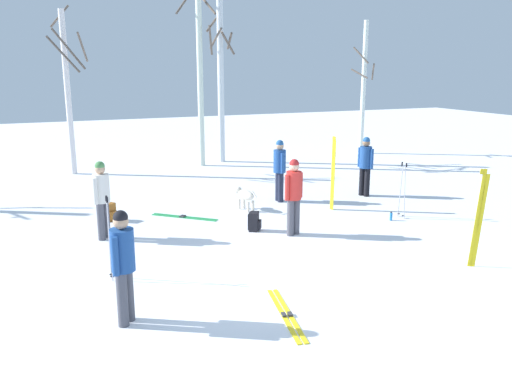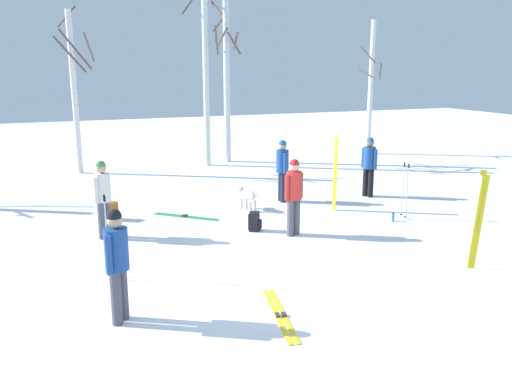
{
  "view_description": "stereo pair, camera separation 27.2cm",
  "coord_description": "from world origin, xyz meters",
  "px_view_note": "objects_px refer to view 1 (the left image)",
  "views": [
    {
      "loc": [
        -3.68,
        -7.99,
        3.68
      ],
      "look_at": [
        0.66,
        2.3,
        1.0
      ],
      "focal_mm": 37.03,
      "sensor_mm": 36.0,
      "label": 1
    },
    {
      "loc": [
        -3.43,
        -8.09,
        3.68
      ],
      "look_at": [
        0.66,
        2.3,
        1.0
      ],
      "focal_mm": 37.03,
      "sensor_mm": 36.0,
      "label": 2
    }
  ],
  "objects_px": {
    "person_2": "(294,192)",
    "water_bottle_0": "(391,216)",
    "ski_poles_0": "(109,236)",
    "dog": "(245,195)",
    "ski_pair_lying_1": "(184,217)",
    "backpack_1": "(110,212)",
    "birch_tree_4": "(363,87)",
    "person_1": "(365,162)",
    "ski_pair_planted_1": "(479,219)",
    "person_4": "(280,167)",
    "ski_pair_planted_0": "(333,174)",
    "backpack_0": "(254,222)",
    "person_3": "(102,195)",
    "birch_tree_1": "(68,89)",
    "ski_pair_lying_0": "(286,314)",
    "birch_tree_2": "(200,77)",
    "person_0": "(123,260)",
    "birch_tree_3": "(221,78)",
    "ski_poles_1": "(403,188)"
  },
  "relations": [
    {
      "from": "person_2",
      "to": "water_bottle_0",
      "type": "height_order",
      "value": "person_2"
    },
    {
      "from": "ski_poles_0",
      "to": "water_bottle_0",
      "type": "height_order",
      "value": "ski_poles_0"
    },
    {
      "from": "dog",
      "to": "ski_pair_lying_1",
      "type": "distance_m",
      "value": 1.71
    },
    {
      "from": "backpack_1",
      "to": "birch_tree_4",
      "type": "xyz_separation_m",
      "value": [
        11.42,
        6.3,
        2.59
      ]
    },
    {
      "from": "backpack_1",
      "to": "ski_poles_0",
      "type": "bearing_deg",
      "value": -97.31
    },
    {
      "from": "person_1",
      "to": "ski_pair_planted_1",
      "type": "bearing_deg",
      "value": -102.94
    },
    {
      "from": "person_4",
      "to": "ski_pair_planted_0",
      "type": "xyz_separation_m",
      "value": [
        0.89,
        -1.34,
        -0.02
      ]
    },
    {
      "from": "person_2",
      "to": "backpack_0",
      "type": "distance_m",
      "value": 1.19
    },
    {
      "from": "person_4",
      "to": "backpack_1",
      "type": "distance_m",
      "value": 4.69
    },
    {
      "from": "dog",
      "to": "birch_tree_4",
      "type": "bearing_deg",
      "value": 39.64
    },
    {
      "from": "person_3",
      "to": "birch_tree_1",
      "type": "relative_size",
      "value": 0.3
    },
    {
      "from": "ski_pair_lying_1",
      "to": "ski_poles_0",
      "type": "xyz_separation_m",
      "value": [
        -2.22,
        -3.3,
        0.8
      ]
    },
    {
      "from": "ski_pair_lying_1",
      "to": "water_bottle_0",
      "type": "xyz_separation_m",
      "value": [
        4.59,
        -2.21,
        0.09
      ]
    },
    {
      "from": "ski_pair_lying_1",
      "to": "ski_pair_lying_0",
      "type": "bearing_deg",
      "value": -89.8
    },
    {
      "from": "person_4",
      "to": "birch_tree_2",
      "type": "distance_m",
      "value": 6.48
    },
    {
      "from": "dog",
      "to": "backpack_1",
      "type": "bearing_deg",
      "value": 174.24
    },
    {
      "from": "person_2",
      "to": "backpack_0",
      "type": "xyz_separation_m",
      "value": [
        -0.69,
        0.6,
        -0.77
      ]
    },
    {
      "from": "birch_tree_1",
      "to": "birch_tree_4",
      "type": "xyz_separation_m",
      "value": [
        11.75,
        -0.07,
        -0.12
      ]
    },
    {
      "from": "person_0",
      "to": "person_2",
      "type": "distance_m",
      "value": 4.97
    },
    {
      "from": "person_0",
      "to": "person_3",
      "type": "bearing_deg",
      "value": 87.12
    },
    {
      "from": "backpack_0",
      "to": "birch_tree_3",
      "type": "distance_m",
      "value": 9.56
    },
    {
      "from": "person_4",
      "to": "ski_pair_planted_0",
      "type": "bearing_deg",
      "value": -56.49
    },
    {
      "from": "ski_poles_1",
      "to": "backpack_1",
      "type": "height_order",
      "value": "ski_poles_1"
    },
    {
      "from": "ski_pair_planted_0",
      "to": "birch_tree_4",
      "type": "height_order",
      "value": "birch_tree_4"
    },
    {
      "from": "ski_poles_0",
      "to": "birch_tree_2",
      "type": "relative_size",
      "value": 0.24
    },
    {
      "from": "person_3",
      "to": "ski_pair_lying_0",
      "type": "height_order",
      "value": "person_3"
    },
    {
      "from": "person_4",
      "to": "birch_tree_1",
      "type": "relative_size",
      "value": 0.3
    },
    {
      "from": "ski_pair_planted_1",
      "to": "backpack_1",
      "type": "height_order",
      "value": "ski_pair_planted_1"
    },
    {
      "from": "person_2",
      "to": "person_4",
      "type": "xyz_separation_m",
      "value": [
        1.0,
        2.84,
        0.0
      ]
    },
    {
      "from": "water_bottle_0",
      "to": "ski_poles_0",
      "type": "bearing_deg",
      "value": -170.94
    },
    {
      "from": "person_0",
      "to": "ski_poles_0",
      "type": "distance_m",
      "value": 1.76
    },
    {
      "from": "ski_pair_lying_0",
      "to": "birch_tree_3",
      "type": "distance_m",
      "value": 13.68
    },
    {
      "from": "ski_pair_planted_0",
      "to": "backpack_1",
      "type": "relative_size",
      "value": 4.39
    },
    {
      "from": "person_4",
      "to": "ski_pair_planted_0",
      "type": "relative_size",
      "value": 0.89
    },
    {
      "from": "birch_tree_2",
      "to": "person_4",
      "type": "bearing_deg",
      "value": -86.58
    },
    {
      "from": "dog",
      "to": "ski_poles_0",
      "type": "relative_size",
      "value": 0.58
    },
    {
      "from": "ski_poles_1",
      "to": "backpack_1",
      "type": "distance_m",
      "value": 7.2
    },
    {
      "from": "person_2",
      "to": "dog",
      "type": "height_order",
      "value": "person_2"
    },
    {
      "from": "person_0",
      "to": "person_3",
      "type": "height_order",
      "value": "same"
    },
    {
      "from": "ski_pair_planted_1",
      "to": "ski_poles_0",
      "type": "height_order",
      "value": "ski_pair_planted_1"
    },
    {
      "from": "backpack_1",
      "to": "ski_pair_lying_0",
      "type": "bearing_deg",
      "value": -74.05
    },
    {
      "from": "ski_poles_0",
      "to": "ski_poles_1",
      "type": "xyz_separation_m",
      "value": [
        7.2,
        1.21,
        -0.06
      ]
    },
    {
      "from": "water_bottle_0",
      "to": "ski_pair_lying_0",
      "type": "bearing_deg",
      "value": -142.34
    },
    {
      "from": "dog",
      "to": "backpack_0",
      "type": "bearing_deg",
      "value": -105.02
    },
    {
      "from": "birch_tree_2",
      "to": "backpack_1",
      "type": "bearing_deg",
      "value": -124.6
    },
    {
      "from": "person_0",
      "to": "ski_pair_planted_0",
      "type": "height_order",
      "value": "ski_pair_planted_0"
    },
    {
      "from": "birch_tree_2",
      "to": "birch_tree_4",
      "type": "xyz_separation_m",
      "value": [
        7.16,
        0.12,
        -0.49
      ]
    },
    {
      "from": "backpack_1",
      "to": "birch_tree_1",
      "type": "xyz_separation_m",
      "value": [
        -0.33,
        6.36,
        2.71
      ]
    },
    {
      "from": "person_0",
      "to": "person_1",
      "type": "height_order",
      "value": "same"
    },
    {
      "from": "person_4",
      "to": "ski_pair_planted_1",
      "type": "xyz_separation_m",
      "value": [
        1.27,
        -5.88,
        -0.05
      ]
    }
  ]
}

